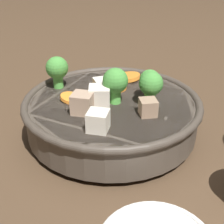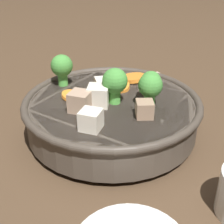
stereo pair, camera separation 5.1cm
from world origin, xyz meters
name	(u,v)px [view 2 (the right image)]	position (x,y,z in m)	size (l,w,h in m)	color
ground_plane	(112,133)	(0.00, 0.00, 0.00)	(3.00, 3.00, 0.00)	#4C3826
stirfry_bowl	(112,110)	(0.00, 0.00, 0.04)	(0.29, 0.29, 0.12)	#51473D
napkin	(146,80)	(-0.19, -0.14, 0.00)	(0.12, 0.10, 0.00)	beige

